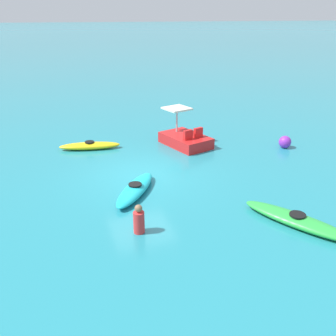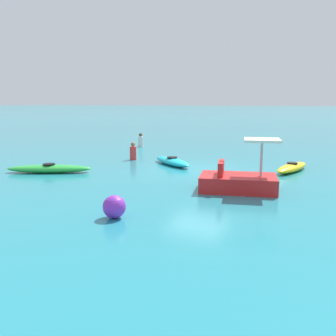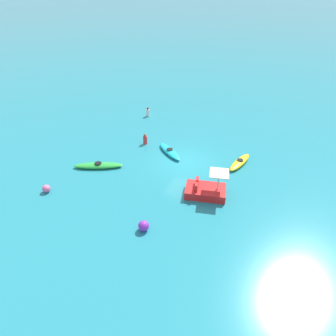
{
  "view_description": "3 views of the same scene",
  "coord_description": "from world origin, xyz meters",
  "px_view_note": "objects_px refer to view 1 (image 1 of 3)",
  "views": [
    {
      "loc": [
        3.32,
        12.62,
        5.74
      ],
      "look_at": [
        -1.02,
        0.41,
        0.3
      ],
      "focal_mm": 39.22,
      "sensor_mm": 36.0,
      "label": 1
    },
    {
      "loc": [
        -14.47,
        -5.93,
        2.8
      ],
      "look_at": [
        -1.27,
        0.78,
        0.2
      ],
      "focal_mm": 40.12,
      "sensor_mm": 36.0,
      "label": 2
    },
    {
      "loc": [
        -16.47,
        -6.71,
        11.0
      ],
      "look_at": [
        -1.66,
        0.56,
        0.26
      ],
      "focal_mm": 31.11,
      "sensor_mm": 36.0,
      "label": 3
    }
  ],
  "objects_px": {
    "buoy_purple": "(285,142)",
    "person_near_shore": "(139,220)",
    "kayak_yellow": "(90,146)",
    "kayak_cyan": "(135,189)",
    "kayak_green": "(297,220)",
    "pedal_boat_red": "(185,139)"
  },
  "relations": [
    {
      "from": "kayak_yellow",
      "to": "kayak_cyan",
      "type": "bearing_deg",
      "value": 98.94
    },
    {
      "from": "kayak_yellow",
      "to": "pedal_boat_red",
      "type": "xyz_separation_m",
      "value": [
        -4.34,
        0.98,
        0.17
      ]
    },
    {
      "from": "kayak_cyan",
      "to": "pedal_boat_red",
      "type": "distance_m",
      "value": 5.44
    },
    {
      "from": "kayak_green",
      "to": "pedal_boat_red",
      "type": "distance_m",
      "value": 7.73
    },
    {
      "from": "kayak_cyan",
      "to": "kayak_yellow",
      "type": "xyz_separation_m",
      "value": [
        0.8,
        -5.11,
        -0.0
      ]
    },
    {
      "from": "kayak_cyan",
      "to": "pedal_boat_red",
      "type": "height_order",
      "value": "pedal_boat_red"
    },
    {
      "from": "person_near_shore",
      "to": "pedal_boat_red",
      "type": "bearing_deg",
      "value": -121.83
    },
    {
      "from": "buoy_purple",
      "to": "person_near_shore",
      "type": "height_order",
      "value": "person_near_shore"
    },
    {
      "from": "kayak_green",
      "to": "person_near_shore",
      "type": "relative_size",
      "value": 3.78
    },
    {
      "from": "kayak_cyan",
      "to": "pedal_boat_red",
      "type": "relative_size",
      "value": 1.0
    },
    {
      "from": "kayak_cyan",
      "to": "kayak_yellow",
      "type": "height_order",
      "value": "same"
    },
    {
      "from": "pedal_boat_red",
      "to": "person_near_shore",
      "type": "relative_size",
      "value": 3.09
    },
    {
      "from": "kayak_cyan",
      "to": "buoy_purple",
      "type": "distance_m",
      "value": 8.08
    },
    {
      "from": "kayak_green",
      "to": "person_near_shore",
      "type": "distance_m",
      "value": 4.63
    },
    {
      "from": "buoy_purple",
      "to": "kayak_green",
      "type": "bearing_deg",
      "value": 56.89
    },
    {
      "from": "pedal_boat_red",
      "to": "buoy_purple",
      "type": "distance_m",
      "value": 4.62
    },
    {
      "from": "kayak_green",
      "to": "kayak_cyan",
      "type": "xyz_separation_m",
      "value": [
        3.94,
        -3.59,
        0.0
      ]
    },
    {
      "from": "buoy_purple",
      "to": "person_near_shore",
      "type": "relative_size",
      "value": 0.65
    },
    {
      "from": "person_near_shore",
      "to": "kayak_green",
      "type": "bearing_deg",
      "value": 165.25
    },
    {
      "from": "pedal_boat_red",
      "to": "buoy_purple",
      "type": "relative_size",
      "value": 4.77
    },
    {
      "from": "kayak_green",
      "to": "pedal_boat_red",
      "type": "xyz_separation_m",
      "value": [
        0.41,
        -7.72,
        0.17
      ]
    },
    {
      "from": "buoy_purple",
      "to": "person_near_shore",
      "type": "bearing_deg",
      "value": 29.42
    }
  ]
}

